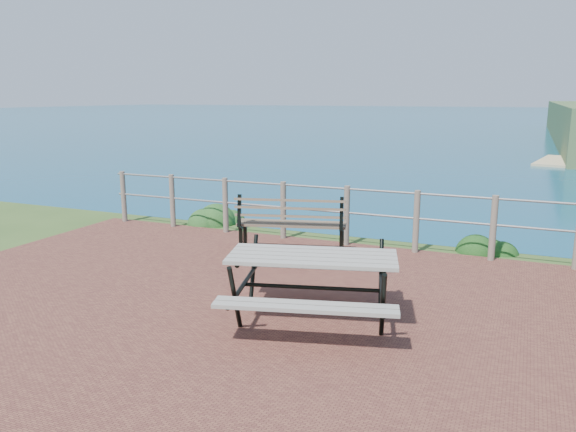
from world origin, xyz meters
name	(u,v)px	position (x,y,z in m)	size (l,w,h in m)	color
ground	(258,316)	(0.00, 0.00, 0.00)	(10.00, 7.00, 0.12)	brown
ocean	(523,103)	(0.00, 200.00, 0.00)	(1200.00, 1200.00, 0.00)	#125D6E
safety_railing	(347,212)	(0.00, 3.35, 0.57)	(9.40, 0.10, 1.00)	#6B5B4C
picnic_table	(312,281)	(0.63, 0.06, 0.49)	(1.94, 1.53, 0.76)	gray
park_bench	(292,215)	(-0.65, 2.55, 0.63)	(1.76, 0.86, 0.96)	brown
shrub_lip_west	(213,223)	(-2.94, 3.97, 0.00)	(0.85, 0.85, 0.62)	#1F4C1C
shrub_lip_east	(490,254)	(2.26, 3.79, 0.00)	(0.70, 0.70, 0.41)	#123D14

